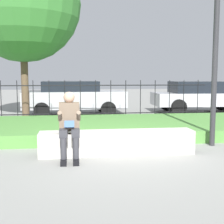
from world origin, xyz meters
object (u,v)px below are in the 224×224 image
Objects in this scene: person_seated_reader at (69,123)px; street_lamp at (216,35)px; car_parked_right at (201,96)px; stone_bench at (117,144)px; car_parked_center at (73,97)px; tree_behind_fence at (22,3)px.

street_lamp reaches higher than person_seated_reader.
stone_bench is at bearing -123.05° from car_parked_right.
person_seated_reader is 0.31× the size of car_parked_center.
stone_bench is 1.10m from person_seated_reader.
tree_behind_fence is at bearing -169.09° from car_parked_right.
car_parked_center is at bearing -177.32° from car_parked_right.
car_parked_right is at bearing 9.40° from tree_behind_fence.
car_parked_center is at bearing 97.27° from stone_bench.
tree_behind_fence reaches higher than car_parked_right.
stone_bench is 0.75× the size of car_parked_right.
car_parked_right reaches higher than person_seated_reader.
car_parked_right is at bearing 69.25° from street_lamp.
street_lamp is 0.65× the size of tree_behind_fence.
person_seated_reader is 6.79m from car_parked_center.
tree_behind_fence is (-2.57, 5.45, 3.87)m from stone_bench.
street_lamp is (3.18, 0.75, 1.76)m from person_seated_reader.
tree_behind_fence is (-1.73, -1.07, 3.35)m from car_parked_center.
person_seated_reader is 6.84m from tree_behind_fence.
person_seated_reader is at bearing -74.17° from tree_behind_fence.
car_parked_center reaches higher than person_seated_reader.
person_seated_reader is at bearing -166.68° from street_lamp.
tree_behind_fence is at bearing 105.83° from person_seated_reader.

